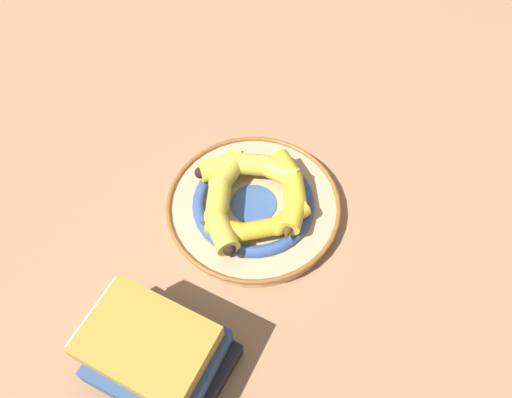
% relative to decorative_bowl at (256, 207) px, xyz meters
% --- Properties ---
extents(ground_plane, '(2.80, 2.80, 0.00)m').
position_rel_decorative_bowl_xyz_m(ground_plane, '(-0.04, 0.00, -0.02)').
color(ground_plane, '#A87A56').
extents(decorative_bowl, '(0.30, 0.30, 0.04)m').
position_rel_decorative_bowl_xyz_m(decorative_bowl, '(0.00, 0.00, 0.00)').
color(decorative_bowl, tan).
rests_on(decorative_bowl, ground_plane).
extents(banana_a, '(0.20, 0.11, 0.04)m').
position_rel_decorative_bowl_xyz_m(banana_a, '(-0.03, 0.05, 0.04)').
color(banana_a, gold).
rests_on(banana_a, decorative_bowl).
extents(banana_b, '(0.13, 0.15, 0.03)m').
position_rel_decorative_bowl_xyz_m(banana_b, '(-0.05, -0.03, 0.03)').
color(banana_b, gold).
rests_on(banana_b, decorative_bowl).
extents(banana_c, '(0.16, 0.11, 0.04)m').
position_rel_decorative_bowl_xyz_m(banana_c, '(0.03, -0.05, 0.04)').
color(banana_c, yellow).
rests_on(banana_c, decorative_bowl).
extents(banana_d, '(0.10, 0.18, 0.04)m').
position_rel_decorative_bowl_xyz_m(banana_d, '(0.05, 0.03, 0.04)').
color(banana_d, yellow).
rests_on(banana_d, decorative_bowl).
extents(book_stack, '(0.15, 0.19, 0.11)m').
position_rel_decorative_bowl_xyz_m(book_stack, '(-0.30, -0.01, 0.04)').
color(book_stack, black).
rests_on(book_stack, ground_plane).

